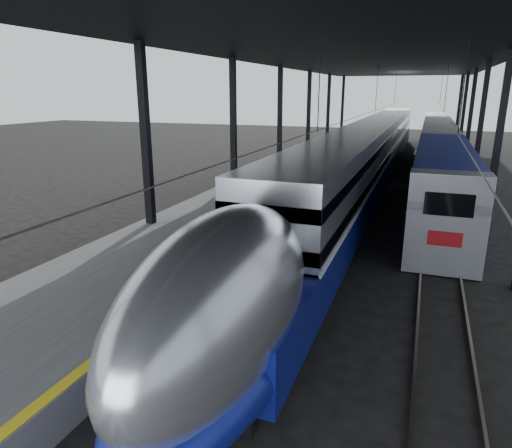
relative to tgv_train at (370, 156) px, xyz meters
The scene contains 7 objects.
ground 23.65m from the tgv_train, 94.87° to the right, with size 160.00×160.00×0.00m, color black.
platform 6.71m from the tgv_train, 147.77° to the right, with size 6.00×80.00×1.00m, color #4C4C4F.
yellow_strip 4.54m from the tgv_train, 127.91° to the right, with size 0.30×80.00×0.01m, color yellow.
rails 4.75m from the tgv_train, 54.21° to the right, with size 6.52×80.00×0.16m.
canopy 7.78m from the tgv_train, 91.64° to the right, with size 18.00×75.00×9.47m.
tgv_train is the anchor object (origin of this frame).
second_train 10.33m from the tgv_train, 61.06° to the left, with size 2.92×56.05×4.02m.
Camera 1 is at (5.99, -12.63, 6.96)m, focal length 32.00 mm.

